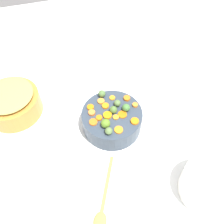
# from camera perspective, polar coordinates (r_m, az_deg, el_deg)

# --- Properties ---
(tabletop) EXTENTS (2.40, 2.40, 0.02)m
(tabletop) POSITION_cam_1_polar(r_m,az_deg,el_deg) (1.14, 1.16, -3.01)
(tabletop) COLOR white
(tabletop) RESTS_ON ground
(serving_bowl_carrots) EXTENTS (0.27, 0.27, 0.10)m
(serving_bowl_carrots) POSITION_cam_1_polar(r_m,az_deg,el_deg) (1.08, 0.00, -1.84)
(serving_bowl_carrots) COLOR #313D4A
(serving_bowl_carrots) RESTS_ON tabletop
(metal_pot) EXTENTS (0.26, 0.26, 0.10)m
(metal_pot) POSITION_cam_1_polar(r_m,az_deg,el_deg) (1.23, -22.49, 1.72)
(metal_pot) COLOR #C48036
(metal_pot) RESTS_ON tabletop
(stuffing_mound) EXTENTS (0.23, 0.23, 0.03)m
(stuffing_mound) POSITION_cam_1_polar(r_m,az_deg,el_deg) (1.18, -23.50, 3.77)
(stuffing_mound) COLOR tan
(stuffing_mound) RESTS_ON metal_pot
(carrot_slice_0) EXTENTS (0.04, 0.04, 0.01)m
(carrot_slice_0) POSITION_cam_1_polar(r_m,az_deg,el_deg) (1.03, -1.09, -0.79)
(carrot_slice_0) COLOR orange
(carrot_slice_0) RESTS_ON serving_bowl_carrots
(carrot_slice_1) EXTENTS (0.04, 0.04, 0.01)m
(carrot_slice_1) POSITION_cam_1_polar(r_m,az_deg,el_deg) (1.04, 2.46, -0.61)
(carrot_slice_1) COLOR orange
(carrot_slice_1) RESTS_ON serving_bowl_carrots
(carrot_slice_2) EXTENTS (0.05, 0.05, 0.01)m
(carrot_slice_2) POSITION_cam_1_polar(r_m,az_deg,el_deg) (0.99, 1.59, -4.25)
(carrot_slice_2) COLOR orange
(carrot_slice_2) RESTS_ON serving_bowl_carrots
(carrot_slice_3) EXTENTS (0.04, 0.04, 0.01)m
(carrot_slice_3) POSITION_cam_1_polar(r_m,az_deg,el_deg) (1.02, -4.46, -2.39)
(carrot_slice_3) COLOR orange
(carrot_slice_3) RESTS_ON serving_bowl_carrots
(carrot_slice_4) EXTENTS (0.03, 0.03, 0.01)m
(carrot_slice_4) POSITION_cam_1_polar(r_m,az_deg,el_deg) (1.03, -3.08, -1.40)
(carrot_slice_4) COLOR orange
(carrot_slice_4) RESTS_ON serving_bowl_carrots
(carrot_slice_5) EXTENTS (0.04, 0.04, 0.01)m
(carrot_slice_5) POSITION_cam_1_polar(r_m,az_deg,el_deg) (1.06, -1.58, 1.46)
(carrot_slice_5) COLOR orange
(carrot_slice_5) RESTS_ON serving_bowl_carrots
(carrot_slice_6) EXTENTS (0.04, 0.04, 0.01)m
(carrot_slice_6) POSITION_cam_1_polar(r_m,az_deg,el_deg) (1.07, 5.50, 1.67)
(carrot_slice_6) COLOR orange
(carrot_slice_6) RESTS_ON serving_bowl_carrots
(carrot_slice_7) EXTENTS (0.04, 0.04, 0.01)m
(carrot_slice_7) POSITION_cam_1_polar(r_m,az_deg,el_deg) (1.03, 0.92, -1.23)
(carrot_slice_7) COLOR orange
(carrot_slice_7) RESTS_ON serving_bowl_carrots
(carrot_slice_8) EXTENTS (0.04, 0.04, 0.01)m
(carrot_slice_8) POSITION_cam_1_polar(r_m,az_deg,el_deg) (1.02, 5.41, -2.18)
(carrot_slice_8) COLOR orange
(carrot_slice_8) RESTS_ON serving_bowl_carrots
(carrot_slice_9) EXTENTS (0.04, 0.04, 0.01)m
(carrot_slice_9) POSITION_cam_1_polar(r_m,az_deg,el_deg) (1.09, 3.53, 3.26)
(carrot_slice_9) COLOR orange
(carrot_slice_9) RESTS_ON serving_bowl_carrots
(carrot_slice_10) EXTENTS (0.03, 0.03, 0.01)m
(carrot_slice_10) POSITION_cam_1_polar(r_m,az_deg,el_deg) (1.08, -2.63, 2.57)
(carrot_slice_10) COLOR orange
(carrot_slice_10) RESTS_ON serving_bowl_carrots
(carrot_slice_11) EXTENTS (0.04, 0.04, 0.01)m
(carrot_slice_11) POSITION_cam_1_polar(r_m,az_deg,el_deg) (1.10, 0.13, 3.39)
(carrot_slice_11) COLOR orange
(carrot_slice_11) RESTS_ON serving_bowl_carrots
(carrot_slice_12) EXTENTS (0.04, 0.04, 0.01)m
(carrot_slice_12) POSITION_cam_1_polar(r_m,az_deg,el_deg) (1.06, -5.13, 1.11)
(carrot_slice_12) COLOR orange
(carrot_slice_12) RESTS_ON serving_bowl_carrots
(carrot_slice_13) EXTENTS (0.03, 0.03, 0.01)m
(carrot_slice_13) POSITION_cam_1_polar(r_m,az_deg,el_deg) (1.04, -4.81, -0.17)
(carrot_slice_13) COLOR orange
(carrot_slice_13) RESTS_ON serving_bowl_carrots
(brussels_sprout_0) EXTENTS (0.03, 0.03, 0.03)m
(brussels_sprout_0) POSITION_cam_1_polar(r_m,az_deg,el_deg) (1.04, 3.34, 1.02)
(brussels_sprout_0) COLOR #427536
(brussels_sprout_0) RESTS_ON serving_bowl_carrots
(brussels_sprout_1) EXTENTS (0.03, 0.03, 0.03)m
(brussels_sprout_1) POSITION_cam_1_polar(r_m,az_deg,el_deg) (0.97, -0.78, -4.51)
(brussels_sprout_1) COLOR #57733F
(brussels_sprout_1) RESTS_ON serving_bowl_carrots
(brussels_sprout_2) EXTENTS (0.03, 0.03, 0.03)m
(brussels_sprout_2) POSITION_cam_1_polar(r_m,az_deg,el_deg) (1.06, 1.27, 2.09)
(brussels_sprout_2) COLOR #55723D
(brussels_sprout_2) RESTS_ON serving_bowl_carrots
(brussels_sprout_3) EXTENTS (0.04, 0.04, 0.04)m
(brussels_sprout_3) POSITION_cam_1_polar(r_m,az_deg,el_deg) (0.99, -1.53, -2.72)
(brussels_sprout_3) COLOR #578025
(brussels_sprout_3) RESTS_ON serving_bowl_carrots
(brussels_sprout_4) EXTENTS (0.03, 0.03, 0.03)m
(brussels_sprout_4) POSITION_cam_1_polar(r_m,az_deg,el_deg) (1.04, 0.32, 0.58)
(brussels_sprout_4) COLOR #4A6C30
(brussels_sprout_4) RESTS_ON serving_bowl_carrots
(brussels_sprout_5) EXTENTS (0.03, 0.03, 0.03)m
(brussels_sprout_5) POSITION_cam_1_polar(r_m,az_deg,el_deg) (1.09, -2.40, 4.35)
(brussels_sprout_5) COLOR #4C6E38
(brussels_sprout_5) RESTS_ON serving_bowl_carrots
(wooden_spoon) EXTENTS (0.16, 0.28, 0.01)m
(wooden_spoon) POSITION_cam_1_polar(r_m,az_deg,el_deg) (0.97, -2.20, -21.56)
(wooden_spoon) COLOR #B38A45
(wooden_spoon) RESTS_ON tabletop
(casserole_dish) EXTENTS (0.22, 0.22, 0.10)m
(casserole_dish) POSITION_cam_1_polar(r_m,az_deg,el_deg) (1.01, 22.12, -15.84)
(casserole_dish) COLOR white
(casserole_dish) RESTS_ON tabletop
(dish_towel) EXTENTS (0.20, 0.18, 0.01)m
(dish_towel) POSITION_cam_1_polar(r_m,az_deg,el_deg) (1.40, 7.68, 11.00)
(dish_towel) COLOR #96A6B8
(dish_towel) RESTS_ON tabletop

